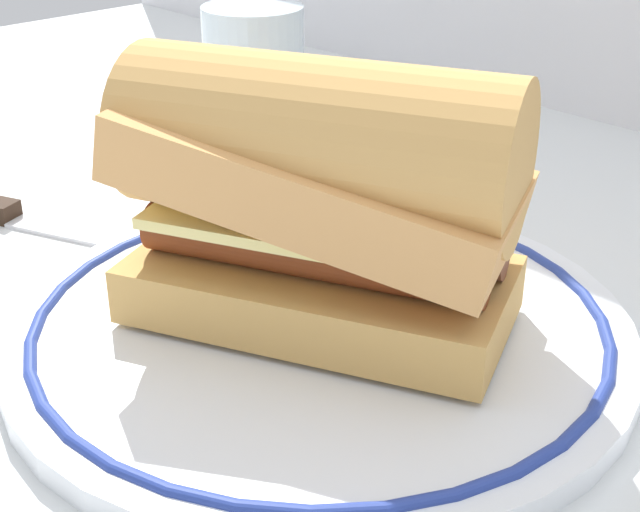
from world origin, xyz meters
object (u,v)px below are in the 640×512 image
object	(u,v)px
plate	(320,326)
drinking_glass	(255,98)
butter_knife	(30,219)
sausage_sandwich	(320,191)

from	to	relation	value
plate	drinking_glass	world-z (taller)	drinking_glass
drinking_glass	butter_knife	world-z (taller)	drinking_glass
plate	butter_knife	xyz separation A→B (m)	(-0.22, -0.04, -0.00)
sausage_sandwich	butter_knife	bearing A→B (deg)	164.77
sausage_sandwich	plate	bearing A→B (deg)	1.89
sausage_sandwich	drinking_glass	size ratio (longest dim) A/B	1.81
drinking_glass	plate	bearing A→B (deg)	-33.12
sausage_sandwich	drinking_glass	xyz separation A→B (m)	(-0.21, 0.13, -0.03)
sausage_sandwich	butter_knife	xyz separation A→B (m)	(-0.22, -0.04, -0.07)
drinking_glass	butter_knife	bearing A→B (deg)	-93.42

